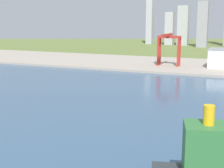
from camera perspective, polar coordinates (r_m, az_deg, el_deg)
ground_plane at (r=240.33m, az=5.77°, el=-2.89°), size 2400.00×2400.00×0.00m
water_bay at (r=186.16m, az=0.03°, el=-6.92°), size 840.00×360.00×0.15m
industrial_pier at (r=422.19m, az=13.76°, el=2.98°), size 840.00×140.00×2.50m
port_crane_red at (r=403.64m, az=9.54°, el=6.94°), size 26.30×43.89×38.15m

